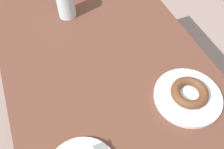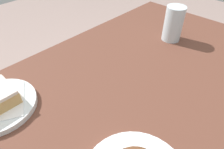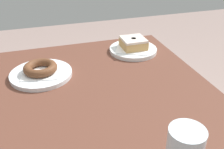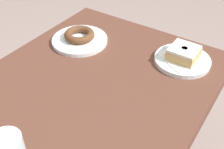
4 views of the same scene
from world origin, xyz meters
name	(u,v)px [view 2 (image 2 of 4)]	position (x,y,z in m)	size (l,w,h in m)	color
table	(141,98)	(0.00, 0.00, 0.62)	(1.07, 0.70, 0.73)	brown
water_glass	(173,24)	(0.25, 0.05, 0.80)	(0.07, 0.07, 0.13)	silver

